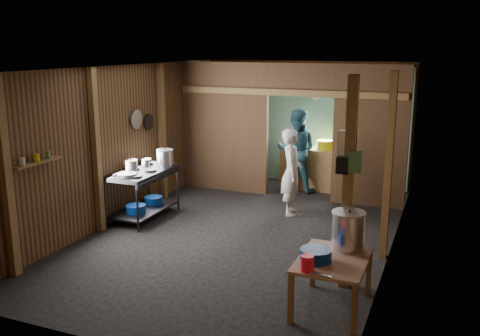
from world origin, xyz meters
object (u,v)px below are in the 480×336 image
at_px(prep_table, 332,284).
at_px(pink_bucket, 307,263).
at_px(cook, 291,172).
at_px(gas_range, 143,194).
at_px(stock_pot, 348,231).
at_px(yellow_tub, 325,145).
at_px(stove_pot_large, 165,158).

distance_m(prep_table, pink_bucket, 0.60).
relative_size(prep_table, cook, 0.68).
xyz_separation_m(gas_range, stock_pot, (3.80, -1.58, 0.40)).
height_order(prep_table, pink_bucket, pink_bucket).
bearing_deg(pink_bucket, yellow_tub, 101.33).
bearing_deg(cook, gas_range, 101.79).
bearing_deg(stock_pot, stove_pot_large, 150.40).
height_order(pink_bucket, cook, cook).
xyz_separation_m(stove_pot_large, stock_pot, (3.63, -2.06, -0.16)).
bearing_deg(gas_range, yellow_tub, 50.09).
bearing_deg(stock_pot, yellow_tub, 106.45).
distance_m(stove_pot_large, yellow_tub, 3.37).
distance_m(gas_range, cook, 2.59).
distance_m(prep_table, stock_pot, 0.64).
relative_size(gas_range, pink_bucket, 8.40).
relative_size(yellow_tub, cook, 0.22).
relative_size(gas_range, stove_pot_large, 4.70).
height_order(prep_table, yellow_tub, yellow_tub).
bearing_deg(prep_table, stove_pot_large, 145.52).
height_order(stove_pot_large, pink_bucket, stove_pot_large).
height_order(stock_pot, yellow_tub, stock_pot).
relative_size(stove_pot_large, yellow_tub, 0.90).
height_order(stock_pot, cook, cook).
relative_size(gas_range, cook, 0.94).
relative_size(gas_range, yellow_tub, 4.23).
xyz_separation_m(pink_bucket, yellow_tub, (-1.07, 5.32, 0.25)).
bearing_deg(yellow_tub, gas_range, -129.91).
bearing_deg(gas_range, stock_pot, -22.61).
distance_m(gas_range, stock_pot, 4.13).
distance_m(stove_pot_large, cook, 2.24).
bearing_deg(cook, stock_pot, -166.48).
bearing_deg(gas_range, stove_pot_large, 70.47).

